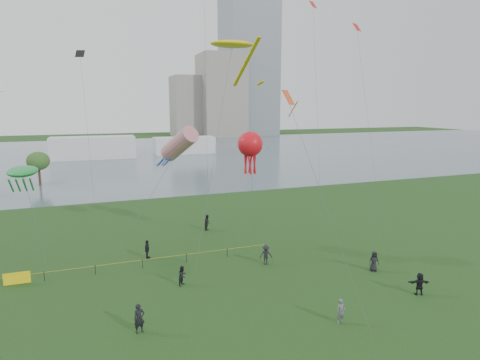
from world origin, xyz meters
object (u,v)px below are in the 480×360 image
object	(u,v)px
kite_stingray	(232,45)
kite_octopus	(250,145)
fence	(69,272)
kite_flyer	(341,311)

from	to	relation	value
kite_stingray	kite_octopus	size ratio (longest dim) A/B	1.79
fence	kite_flyer	xyz separation A→B (m)	(17.51, -14.02, 0.29)
kite_flyer	kite_octopus	distance (m)	18.03
kite_stingray	kite_octopus	distance (m)	12.15
fence	kite_flyer	bearing A→B (deg)	-38.68
kite_stingray	kite_octopus	xyz separation A→B (m)	(-0.50, -6.63, -10.16)
kite_flyer	fence	bearing A→B (deg)	141.90
fence	kite_stingray	distance (m)	27.78
fence	kite_flyer	world-z (taller)	kite_flyer
kite_stingray	fence	bearing A→B (deg)	-173.91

